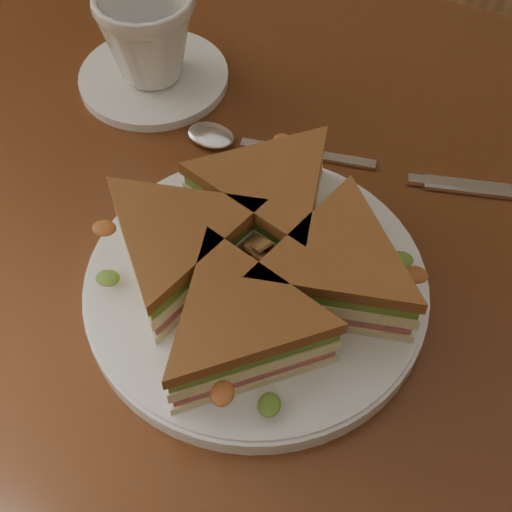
{
  "coord_description": "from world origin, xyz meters",
  "views": [
    {
      "loc": [
        0.09,
        -0.36,
        1.24
      ],
      "look_at": [
        -0.05,
        -0.07,
        0.8
      ],
      "focal_mm": 50.0,
      "sensor_mm": 36.0,
      "label": 1
    }
  ],
  "objects_px": {
    "coffee_cup": "(148,36)",
    "plate": "(256,287)",
    "table": "(333,317)",
    "sandwich_wedges": "(256,260)",
    "saucer": "(154,77)",
    "spoon": "(234,140)"
  },
  "relations": [
    {
      "from": "table",
      "to": "sandwich_wedges",
      "type": "relative_size",
      "value": 3.99
    },
    {
      "from": "plate",
      "to": "table",
      "type": "bearing_deg",
      "value": 51.51
    },
    {
      "from": "table",
      "to": "sandwich_wedges",
      "type": "bearing_deg",
      "value": -128.49
    },
    {
      "from": "plate",
      "to": "coffee_cup",
      "type": "xyz_separation_m",
      "value": [
        -0.21,
        0.2,
        0.05
      ]
    },
    {
      "from": "spoon",
      "to": "coffee_cup",
      "type": "xyz_separation_m",
      "value": [
        -0.12,
        0.05,
        0.05
      ]
    },
    {
      "from": "table",
      "to": "saucer",
      "type": "bearing_deg",
      "value": 153.37
    },
    {
      "from": "sandwich_wedges",
      "to": "saucer",
      "type": "distance_m",
      "value": 0.29
    },
    {
      "from": "coffee_cup",
      "to": "plate",
      "type": "bearing_deg",
      "value": -44.23
    },
    {
      "from": "table",
      "to": "spoon",
      "type": "bearing_deg",
      "value": 150.09
    },
    {
      "from": "plate",
      "to": "spoon",
      "type": "distance_m",
      "value": 0.17
    },
    {
      "from": "spoon",
      "to": "saucer",
      "type": "xyz_separation_m",
      "value": [
        -0.12,
        0.05,
        0.0
      ]
    },
    {
      "from": "saucer",
      "to": "coffee_cup",
      "type": "distance_m",
      "value": 0.05
    },
    {
      "from": "table",
      "to": "coffee_cup",
      "type": "relative_size",
      "value": 12.15
    },
    {
      "from": "sandwich_wedges",
      "to": "spoon",
      "type": "xyz_separation_m",
      "value": [
        -0.09,
        0.15,
        -0.04
      ]
    },
    {
      "from": "table",
      "to": "coffee_cup",
      "type": "height_order",
      "value": "coffee_cup"
    },
    {
      "from": "coffee_cup",
      "to": "table",
      "type": "bearing_deg",
      "value": -27.67
    },
    {
      "from": "plate",
      "to": "saucer",
      "type": "relative_size",
      "value": 1.79
    },
    {
      "from": "saucer",
      "to": "coffee_cup",
      "type": "bearing_deg",
      "value": 0.0
    },
    {
      "from": "sandwich_wedges",
      "to": "spoon",
      "type": "distance_m",
      "value": 0.18
    },
    {
      "from": "table",
      "to": "plate",
      "type": "height_order",
      "value": "plate"
    },
    {
      "from": "spoon",
      "to": "coffee_cup",
      "type": "relative_size",
      "value": 1.84
    },
    {
      "from": "table",
      "to": "sandwich_wedges",
      "type": "xyz_separation_m",
      "value": [
        -0.05,
        -0.07,
        0.14
      ]
    }
  ]
}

